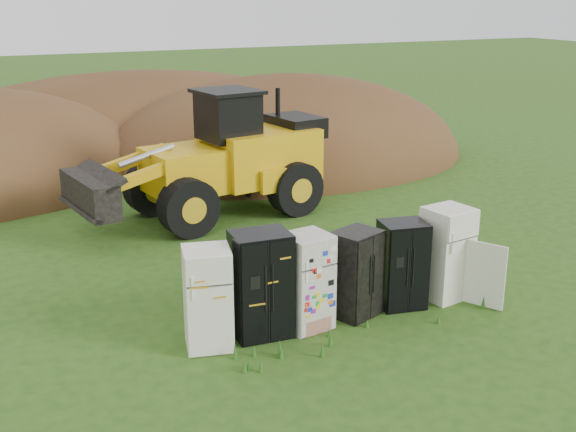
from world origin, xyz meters
The scene contains 10 objects.
ground centered at (0.00, 0.00, 0.00)m, with size 120.00×120.00×0.00m, color #274C14.
fridge_leftmost centered at (-2.42, 0.00, 0.87)m, with size 0.77×0.74×1.74m, color white, non-canonical shape.
fridge_black_side centered at (-1.45, 0.04, 0.93)m, with size 0.97×0.77×1.86m, color black, non-canonical shape.
fridge_sticker centered at (-0.62, -0.03, 0.87)m, with size 0.77×0.71×1.73m, color silver, non-canonical shape.
fridge_dark_mid centered at (0.41, 0.04, 0.81)m, with size 0.83×0.68×1.62m, color black, non-canonical shape.
fridge_black_right centered at (1.41, 0.03, 0.83)m, with size 0.83×0.69×1.66m, color black, non-canonical shape.
fridge_open_door centered at (2.40, 0.00, 0.91)m, with size 0.82×0.76×1.81m, color white, non-canonical shape.
wheel_loader centered at (-0.27, 6.79, 1.65)m, with size 6.82×2.76×3.30m, color #D59B0E, non-canonical shape.
dirt_mound_right centered at (4.54, 12.12, 0.00)m, with size 13.23×9.70×5.93m, color #4D2F18.
dirt_mound_back centered at (0.55, 17.34, 0.00)m, with size 17.71×11.80×5.46m, color #4D2F18.
Camera 1 is at (-5.83, -10.49, 5.76)m, focal length 45.00 mm.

